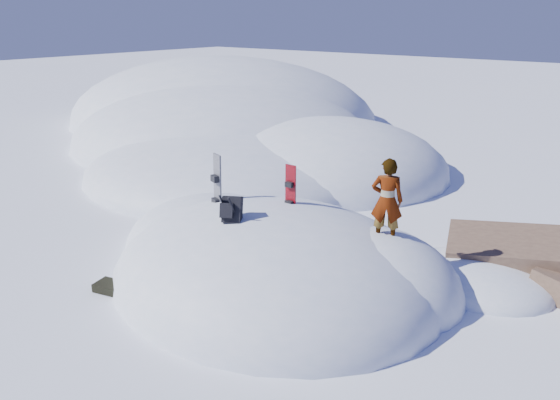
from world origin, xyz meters
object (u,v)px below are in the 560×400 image
Objects in this scene: person at (387,201)px; snowboard_dark at (217,192)px; snowboard_red at (290,196)px; backpack at (231,209)px.

snowboard_dark is at bearing -12.43° from person.
snowboard_red is 1.48m from backpack.
person is (2.37, 1.65, 0.23)m from backpack.
snowboard_red reaches higher than backpack.
snowboard_red is at bearing -18.71° from person.
person reaches higher than snowboard_red.
snowboard_dark is at bearing -162.41° from snowboard_red.
snowboard_red is 2.24× the size of backpack.
person is (3.63, 0.76, 0.38)m from snowboard_dark.
snowboard_dark is (-1.55, -0.56, -0.10)m from snowboard_red.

